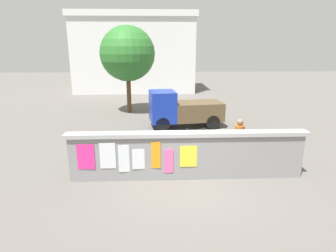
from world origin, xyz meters
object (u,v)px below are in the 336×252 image
object	(u,v)px
auto_rickshaw_truck	(182,110)
bicycle_near	(199,143)
bicycle_far	(166,155)
tree_roadside	(127,54)
motorcycle	(110,150)
person_walking	(239,137)

from	to	relation	value
auto_rickshaw_truck	bicycle_near	world-z (taller)	auto_rickshaw_truck
bicycle_far	bicycle_near	bearing A→B (deg)	42.25
auto_rickshaw_truck	bicycle_far	distance (m)	4.95
bicycle_near	tree_roadside	bearing A→B (deg)	114.82
bicycle_near	tree_roadside	xyz separation A→B (m)	(-3.30, 7.13, 3.16)
auto_rickshaw_truck	motorcycle	bearing A→B (deg)	-123.27
motorcycle	tree_roadside	size ratio (longest dim) A/B	0.37
bicycle_far	tree_roadside	size ratio (longest dim) A/B	0.32
motorcycle	bicycle_near	size ratio (longest dim) A/B	1.11
bicycle_near	bicycle_far	size ratio (longest dim) A/B	1.02
auto_rickshaw_truck	bicycle_far	bearing A→B (deg)	-101.53
tree_roadside	auto_rickshaw_truck	bearing A→B (deg)	-50.03
auto_rickshaw_truck	person_walking	distance (m)	5.08
auto_rickshaw_truck	motorcycle	world-z (taller)	auto_rickshaw_truck
bicycle_far	auto_rickshaw_truck	bearing A→B (deg)	78.47
auto_rickshaw_truck	tree_roadside	size ratio (longest dim) A/B	0.73
person_walking	tree_roadside	bearing A→B (deg)	118.08
tree_roadside	person_walking	bearing A→B (deg)	-61.92
bicycle_near	tree_roadside	world-z (taller)	tree_roadside
auto_rickshaw_truck	tree_roadside	world-z (taller)	tree_roadside
auto_rickshaw_truck	bicycle_near	xyz separation A→B (m)	(0.35, -3.61, -0.54)
auto_rickshaw_truck	bicycle_near	size ratio (longest dim) A/B	2.20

